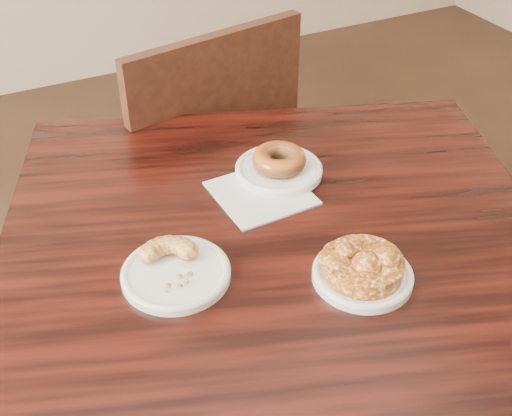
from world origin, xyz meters
name	(u,v)px	position (x,y,z in m)	size (l,w,h in m)	color
cafe_table	(276,392)	(0.01, 0.18, 0.38)	(0.91, 0.91, 0.75)	black
chair_far	(179,170)	(0.08, 0.89, 0.45)	(0.49, 0.49, 0.90)	black
napkin	(261,193)	(0.05, 0.32, 0.75)	(0.16, 0.16, 0.00)	silver
plate_donut	(279,170)	(0.10, 0.36, 0.76)	(0.16, 0.16, 0.01)	white
plate_cruller	(176,274)	(-0.16, 0.19, 0.76)	(0.17, 0.17, 0.01)	white
plate_fritter	(362,275)	(0.09, 0.06, 0.76)	(0.15, 0.15, 0.01)	white
glazed_donut	(279,159)	(0.10, 0.36, 0.78)	(0.10, 0.10, 0.04)	#954215
apple_fritter	(364,263)	(0.09, 0.06, 0.78)	(0.16, 0.16, 0.04)	#4B2008
cruller_fragment	(175,264)	(-0.16, 0.19, 0.78)	(0.11, 0.11, 0.03)	brown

